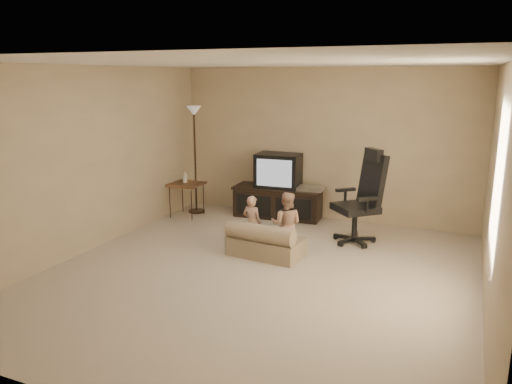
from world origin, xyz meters
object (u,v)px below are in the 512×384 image
Objects in this scene: side_table at (186,184)px; toddler_left at (252,223)px; tv_stand at (279,191)px; office_chair at (361,209)px; child_sofa at (264,243)px; toddler_right at (286,224)px; floor_lamp at (195,136)px.

toddler_left reaches higher than side_table.
tv_stand is 2.00× the size of toddler_left.
child_sofa is at bearing -86.64° from office_chair.
toddler_left is at bearing -9.12° from toddler_right.
floor_lamp reaches higher than toddler_right.
side_table is (-1.46, -0.58, 0.11)m from tv_stand.
child_sofa is 1.31× the size of toddler_left.
side_table is 2.40m from child_sofa.
tv_stand is 1.88m from toddler_right.
side_table reaches higher than child_sofa.
side_table is at bearing -36.60° from toddler_right.
side_table is 0.42× the size of floor_lamp.
side_table is 0.76× the size of child_sofa.
toddler_right reaches higher than toddler_left.
office_chair reaches higher than toddler_left.
office_chair is 1.75× the size of toddler_left.
floor_lamp is 2.14× the size of toddler_right.
child_sofa is (1.98, -1.30, -0.37)m from side_table.
office_chair reaches higher than tv_stand.
tv_stand is 1.79× the size of toddler_right.
side_table is 0.85m from floor_lamp.
office_chair is at bearing -136.50° from toddler_left.
floor_lamp is 2.78m from child_sofa.
tv_stand is 1.73m from floor_lamp.
office_chair is 1.60m from toddler_left.
side_table is at bearing -94.13° from floor_lamp.
floor_lamp is at bearing -142.60° from office_chair.
floor_lamp is (-1.44, -0.29, 0.91)m from tv_stand.
toddler_left is at bearing -39.85° from floor_lamp.
toddler_right is at bearing -69.84° from tv_stand.
tv_stand is at bearing -75.55° from toddler_right.
tv_stand is 1.74m from toddler_left.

